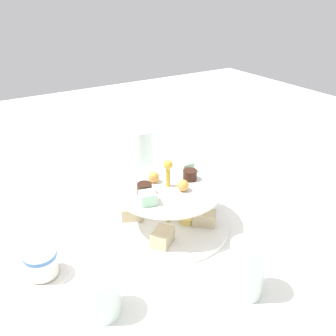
{
  "coord_description": "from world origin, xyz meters",
  "views": [
    {
      "loc": [
        -0.36,
        -0.58,
        0.48
      ],
      "look_at": [
        0.0,
        0.0,
        0.14
      ],
      "focal_mm": 40.01,
      "sensor_mm": 36.0,
      "label": 1
    }
  ],
  "objects_px": {
    "tiered_serving_stand": "(168,208)",
    "butter_knife_left": "(279,192)",
    "water_glass_mid_back": "(246,269)",
    "water_glass_short_left": "(100,294)",
    "teacup_with_saucer": "(42,265)",
    "butter_knife_right": "(36,209)",
    "water_glass_tall_right": "(141,152)"
  },
  "relations": [
    {
      "from": "tiered_serving_stand",
      "to": "butter_knife_left",
      "type": "height_order",
      "value": "tiered_serving_stand"
    },
    {
      "from": "tiered_serving_stand",
      "to": "butter_knife_left",
      "type": "relative_size",
      "value": 1.6
    },
    {
      "from": "butter_knife_left",
      "to": "water_glass_mid_back",
      "type": "relative_size",
      "value": 1.68
    },
    {
      "from": "water_glass_short_left",
      "to": "teacup_with_saucer",
      "type": "relative_size",
      "value": 0.83
    },
    {
      "from": "teacup_with_saucer",
      "to": "water_glass_mid_back",
      "type": "relative_size",
      "value": 0.89
    },
    {
      "from": "butter_knife_right",
      "to": "water_glass_mid_back",
      "type": "xyz_separation_m",
      "value": [
        0.24,
        -0.45,
        0.05
      ]
    },
    {
      "from": "water_glass_tall_right",
      "to": "butter_knife_left",
      "type": "xyz_separation_m",
      "value": [
        0.24,
        -0.29,
        -0.06
      ]
    },
    {
      "from": "teacup_with_saucer",
      "to": "butter_knife_right",
      "type": "distance_m",
      "value": 0.23
    },
    {
      "from": "water_glass_tall_right",
      "to": "butter_knife_right",
      "type": "xyz_separation_m",
      "value": [
        -0.3,
        -0.04,
        -0.06
      ]
    },
    {
      "from": "butter_knife_right",
      "to": "water_glass_mid_back",
      "type": "bearing_deg",
      "value": 71.64
    },
    {
      "from": "tiered_serving_stand",
      "to": "water_glass_mid_back",
      "type": "height_order",
      "value": "tiered_serving_stand"
    },
    {
      "from": "water_glass_tall_right",
      "to": "water_glass_mid_back",
      "type": "bearing_deg",
      "value": -97.73
    },
    {
      "from": "teacup_with_saucer",
      "to": "butter_knife_right",
      "type": "height_order",
      "value": "teacup_with_saucer"
    },
    {
      "from": "teacup_with_saucer",
      "to": "butter_knife_right",
      "type": "bearing_deg",
      "value": 78.45
    },
    {
      "from": "water_glass_mid_back",
      "to": "butter_knife_right",
      "type": "bearing_deg",
      "value": 117.59
    },
    {
      "from": "teacup_with_saucer",
      "to": "butter_knife_right",
      "type": "xyz_separation_m",
      "value": [
        0.05,
        0.23,
        -0.02
      ]
    },
    {
      "from": "tiered_serving_stand",
      "to": "water_glass_tall_right",
      "type": "height_order",
      "value": "tiered_serving_stand"
    },
    {
      "from": "water_glass_tall_right",
      "to": "butter_knife_left",
      "type": "relative_size",
      "value": 0.74
    },
    {
      "from": "water_glass_tall_right",
      "to": "butter_knife_left",
      "type": "height_order",
      "value": "water_glass_tall_right"
    },
    {
      "from": "tiered_serving_stand",
      "to": "water_glass_short_left",
      "type": "height_order",
      "value": "tiered_serving_stand"
    },
    {
      "from": "tiered_serving_stand",
      "to": "butter_knife_left",
      "type": "xyz_separation_m",
      "value": [
        0.31,
        -0.03,
        -0.04
      ]
    },
    {
      "from": "tiered_serving_stand",
      "to": "teacup_with_saucer",
      "type": "xyz_separation_m",
      "value": [
        -0.28,
        -0.01,
        -0.02
      ]
    },
    {
      "from": "water_glass_tall_right",
      "to": "tiered_serving_stand",
      "type": "bearing_deg",
      "value": -105.77
    },
    {
      "from": "tiered_serving_stand",
      "to": "butter_knife_right",
      "type": "bearing_deg",
      "value": 137.17
    },
    {
      "from": "water_glass_short_left",
      "to": "water_glass_tall_right",
      "type": "bearing_deg",
      "value": 54.08
    },
    {
      "from": "water_glass_tall_right",
      "to": "water_glass_mid_back",
      "type": "xyz_separation_m",
      "value": [
        -0.07,
        -0.49,
        -0.01
      ]
    },
    {
      "from": "water_glass_short_left",
      "to": "teacup_with_saucer",
      "type": "distance_m",
      "value": 0.15
    },
    {
      "from": "butter_knife_left",
      "to": "teacup_with_saucer",
      "type": "bearing_deg",
      "value": 97.48
    },
    {
      "from": "tiered_serving_stand",
      "to": "teacup_with_saucer",
      "type": "relative_size",
      "value": 3.02
    },
    {
      "from": "teacup_with_saucer",
      "to": "butter_knife_right",
      "type": "relative_size",
      "value": 0.53
    },
    {
      "from": "tiered_serving_stand",
      "to": "butter_knife_left",
      "type": "distance_m",
      "value": 0.32
    },
    {
      "from": "water_glass_short_left",
      "to": "water_glass_mid_back",
      "type": "distance_m",
      "value": 0.24
    }
  ]
}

